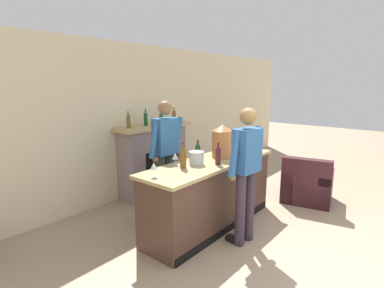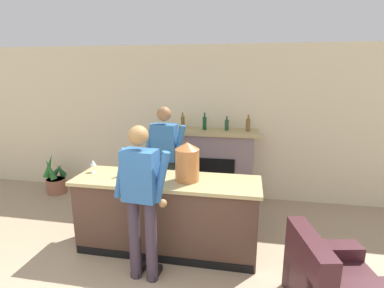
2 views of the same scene
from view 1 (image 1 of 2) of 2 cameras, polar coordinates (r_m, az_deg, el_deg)
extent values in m
plane|color=tan|center=(3.80, 26.40, -22.57)|extent=(24.00, 24.00, 0.00)
cube|color=beige|center=(5.38, -14.20, 3.89)|extent=(12.00, 0.07, 2.75)
cube|color=#4E3529|center=(4.40, 3.63, -9.66)|extent=(2.28, 0.64, 0.93)
cube|color=tan|center=(4.25, 3.71, -3.51)|extent=(2.35, 0.71, 0.04)
cube|color=black|center=(4.41, 7.11, -15.65)|extent=(2.24, 0.01, 0.10)
cube|color=gray|center=(5.71, -7.38, -3.15)|extent=(1.35, 0.44, 1.24)
cube|color=black|center=(5.59, -5.70, -5.17)|extent=(0.74, 0.02, 0.79)
cube|color=tan|center=(5.57, -7.41, 3.35)|extent=(1.51, 0.52, 0.07)
cylinder|color=brown|center=(5.19, -12.02, 4.19)|extent=(0.07, 0.07, 0.22)
cylinder|color=brown|center=(5.17, -12.09, 5.77)|extent=(0.03, 0.03, 0.07)
cylinder|color=#0E4122|center=(5.43, -8.82, 4.66)|extent=(0.07, 0.07, 0.22)
cylinder|color=#0E4122|center=(5.42, -8.87, 6.21)|extent=(0.03, 0.03, 0.07)
cylinder|color=#21432B|center=(5.69, -5.92, 4.84)|extent=(0.07, 0.07, 0.18)
cylinder|color=#21432B|center=(5.68, -5.94, 6.04)|extent=(0.03, 0.03, 0.06)
cylinder|color=brown|center=(5.95, -3.45, 5.28)|extent=(0.07, 0.07, 0.21)
cylinder|color=brown|center=(5.93, -3.47, 6.60)|extent=(0.03, 0.03, 0.07)
cube|color=#3F1C22|center=(5.77, 21.08, -8.02)|extent=(0.91, 0.94, 0.41)
cube|color=#3F1C22|center=(5.43, 20.85, -6.90)|extent=(0.34, 0.82, 0.82)
cube|color=#3F1C22|center=(5.72, 24.12, -7.66)|extent=(0.79, 0.35, 0.55)
cube|color=#3F1C22|center=(5.78, 18.17, -7.04)|extent=(0.79, 0.35, 0.55)
cylinder|color=#3B2F3C|center=(4.08, 10.85, -11.39)|extent=(0.13, 0.13, 0.96)
cube|color=black|center=(4.31, 9.81, -16.63)|extent=(0.12, 0.25, 0.07)
cylinder|color=#3B2F3C|center=(3.93, 9.16, -12.26)|extent=(0.13, 0.13, 0.96)
cube|color=black|center=(4.16, 8.14, -17.63)|extent=(0.12, 0.25, 0.07)
cube|color=#2D5F9C|center=(3.77, 10.42, -1.21)|extent=(0.38, 0.25, 0.55)
cylinder|color=#2D5F9C|center=(3.97, 12.07, -0.72)|extent=(0.20, 0.08, 0.57)
sphere|color=olive|center=(4.06, 11.66, -4.82)|extent=(0.09, 0.09, 0.09)
cylinder|color=#2D5F9C|center=(3.60, 8.07, -1.82)|extent=(0.20, 0.08, 0.57)
sphere|color=olive|center=(3.70, 7.69, -6.30)|extent=(0.09, 0.09, 0.09)
sphere|color=olive|center=(3.71, 10.65, 5.21)|extent=(0.21, 0.21, 0.21)
cylinder|color=#33413E|center=(4.60, -5.86, -8.25)|extent=(0.13, 0.13, 1.01)
cube|color=black|center=(4.73, -5.18, -13.82)|extent=(0.12, 0.25, 0.07)
cylinder|color=#33413E|center=(4.72, -3.98, -7.69)|extent=(0.13, 0.13, 1.01)
cube|color=black|center=(4.85, -3.34, -13.13)|extent=(0.12, 0.25, 0.07)
cube|color=#2E629E|center=(4.47, -5.08, 1.46)|extent=(0.38, 0.25, 0.54)
cylinder|color=#2E629E|center=(4.31, -7.22, 0.93)|extent=(0.20, 0.08, 0.57)
sphere|color=olive|center=(4.36, -6.95, -2.98)|extent=(0.09, 0.09, 0.09)
cylinder|color=#2E629E|center=(4.60, -2.74, 1.69)|extent=(0.20, 0.08, 0.57)
sphere|color=olive|center=(4.65, -2.54, -1.99)|extent=(0.09, 0.09, 0.09)
sphere|color=olive|center=(4.41, -5.17, 6.86)|extent=(0.21, 0.21, 0.21)
cylinder|color=#B96E38|center=(4.42, 5.76, -0.03)|extent=(0.30, 0.30, 0.40)
cone|color=#B96E38|center=(4.38, 5.82, 3.09)|extent=(0.30, 0.30, 0.09)
cylinder|color=#B29333|center=(4.36, 7.56, -1.97)|extent=(0.02, 0.04, 0.02)
cylinder|color=silver|center=(4.05, 0.84, -2.74)|extent=(0.20, 0.20, 0.16)
cylinder|color=silver|center=(4.03, 0.84, -1.54)|extent=(0.21, 0.21, 0.01)
cylinder|color=#12411B|center=(4.25, 1.11, -1.81)|extent=(0.07, 0.07, 0.20)
sphere|color=#12411B|center=(4.23, 1.11, -0.50)|extent=(0.07, 0.07, 0.07)
cylinder|color=#12411B|center=(4.22, 1.11, 0.02)|extent=(0.03, 0.03, 0.08)
cylinder|color=black|center=(4.21, 1.12, 0.61)|extent=(0.03, 0.03, 0.01)
cylinder|color=#531E24|center=(4.04, 4.99, -2.48)|extent=(0.07, 0.07, 0.21)
sphere|color=#531E24|center=(4.01, 5.01, -1.02)|extent=(0.07, 0.07, 0.07)
cylinder|color=#531E24|center=(4.00, 5.02, -0.45)|extent=(0.03, 0.03, 0.08)
cylinder|color=black|center=(4.00, 5.04, 0.21)|extent=(0.03, 0.03, 0.01)
cylinder|color=brown|center=(3.86, -1.70, -2.95)|extent=(0.08, 0.08, 0.23)
sphere|color=brown|center=(3.84, -1.71, -1.30)|extent=(0.08, 0.08, 0.08)
cylinder|color=brown|center=(3.83, -1.71, -0.65)|extent=(0.03, 0.03, 0.09)
cylinder|color=black|center=(3.82, -1.72, 0.09)|extent=(0.04, 0.04, 0.01)
cylinder|color=silver|center=(4.03, -3.21, -3.97)|extent=(0.07, 0.07, 0.01)
cylinder|color=silver|center=(4.02, -3.22, -3.40)|extent=(0.01, 0.01, 0.08)
cone|color=silver|center=(4.00, -3.23, -2.26)|extent=(0.08, 0.08, 0.09)
cylinder|color=silver|center=(3.55, -7.23, -6.21)|extent=(0.06, 0.06, 0.01)
cylinder|color=silver|center=(3.54, -7.25, -5.48)|extent=(0.01, 0.01, 0.09)
cone|color=silver|center=(3.51, -7.28, -4.16)|extent=(0.08, 0.08, 0.08)
camera|label=2|loc=(4.43, 54.13, 9.96)|focal=28.00mm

